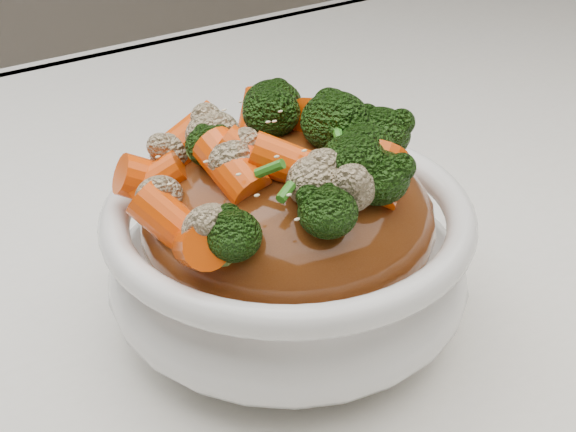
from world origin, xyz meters
TOP-DOWN VIEW (x-y plane):
  - tablecloth at (0.00, 0.00)m, footprint 1.20×0.80m
  - bowl at (0.01, -0.03)m, footprint 0.22×0.22m
  - sauce_base at (0.01, -0.03)m, footprint 0.17×0.17m
  - carrots at (0.01, -0.03)m, footprint 0.17×0.17m
  - broccoli at (0.01, -0.03)m, footprint 0.17×0.17m
  - cauliflower at (0.01, -0.03)m, footprint 0.17×0.17m
  - scallions at (0.01, -0.03)m, footprint 0.13×0.13m
  - sesame_seeds at (0.01, -0.03)m, footprint 0.16×0.16m

SIDE VIEW (x-z plane):
  - tablecloth at x=0.00m, z-range 0.71..0.75m
  - bowl at x=0.01m, z-range 0.75..0.83m
  - sauce_base at x=0.01m, z-range 0.77..0.86m
  - cauliflower at x=0.01m, z-range 0.85..0.88m
  - broccoli at x=0.01m, z-range 0.85..0.89m
  - carrots at x=0.01m, z-range 0.85..0.89m
  - scallions at x=0.01m, z-range 0.86..0.88m
  - sesame_seeds at x=0.01m, z-range 0.87..0.87m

